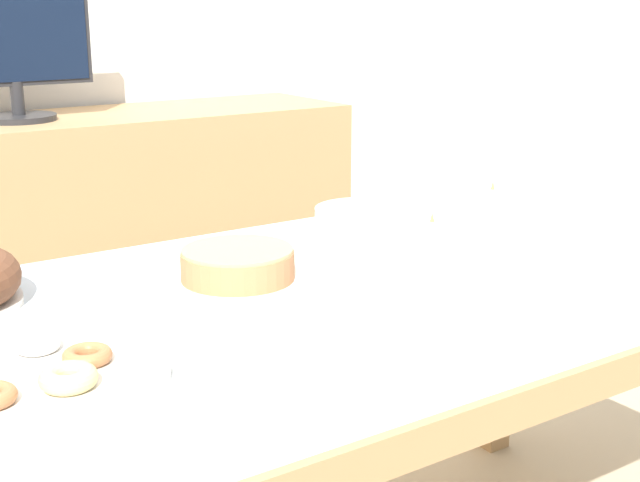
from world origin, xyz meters
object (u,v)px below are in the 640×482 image
(pastry_platter, at_px, (27,375))
(tealight_right_edge, at_px, (432,224))
(plate_stack, at_px, (364,222))
(tealight_near_front, at_px, (493,192))
(computer_monitor, at_px, (13,50))
(cake_chocolate_round, at_px, (238,269))

(pastry_platter, xyz_separation_m, tealight_right_edge, (0.97, 0.31, -0.00))
(plate_stack, relative_size, tealight_near_front, 5.25)
(pastry_platter, height_order, tealight_near_front, pastry_platter)
(computer_monitor, height_order, tealight_right_edge, computer_monitor)
(computer_monitor, relative_size, cake_chocolate_round, 1.56)
(computer_monitor, height_order, plate_stack, computer_monitor)
(computer_monitor, bearing_deg, pastry_platter, -106.21)
(tealight_right_edge, bearing_deg, pastry_platter, -162.32)
(computer_monitor, relative_size, pastry_platter, 1.12)
(computer_monitor, distance_m, tealight_right_edge, 1.24)
(computer_monitor, height_order, cake_chocolate_round, computer_monitor)
(computer_monitor, relative_size, tealight_right_edge, 10.60)
(pastry_platter, bearing_deg, plate_stack, 23.13)
(tealight_near_front, distance_m, tealight_right_edge, 0.39)
(cake_chocolate_round, bearing_deg, pastry_platter, -154.78)
(plate_stack, bearing_deg, cake_chocolate_round, -159.27)
(cake_chocolate_round, height_order, tealight_right_edge, cake_chocolate_round)
(pastry_platter, height_order, plate_stack, plate_stack)
(computer_monitor, xyz_separation_m, cake_chocolate_round, (0.04, -1.15, -0.32))
(computer_monitor, relative_size, tealight_near_front, 10.60)
(cake_chocolate_round, relative_size, pastry_platter, 0.72)
(pastry_platter, relative_size, tealight_near_front, 9.45)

